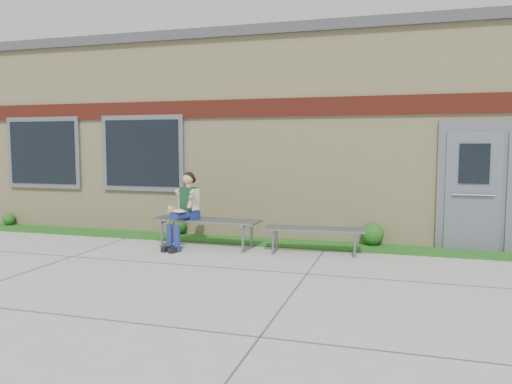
% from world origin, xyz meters
% --- Properties ---
extents(ground, '(80.00, 80.00, 0.00)m').
position_xyz_m(ground, '(0.00, 0.00, 0.00)').
color(ground, '#9E9E99').
rests_on(ground, ground).
extents(grass_strip, '(16.00, 0.80, 0.02)m').
position_xyz_m(grass_strip, '(0.00, 2.60, 0.01)').
color(grass_strip, '#1B4713').
rests_on(grass_strip, ground).
extents(school_building, '(16.20, 6.22, 4.20)m').
position_xyz_m(school_building, '(-0.00, 5.99, 2.10)').
color(school_building, beige).
rests_on(school_building, ground).
extents(bench_left, '(2.02, 0.64, 0.52)m').
position_xyz_m(bench_left, '(-1.13, 1.90, 0.40)').
color(bench_left, slate).
rests_on(bench_left, ground).
extents(bench_right, '(1.76, 0.62, 0.45)m').
position_xyz_m(bench_right, '(0.87, 1.90, 0.35)').
color(bench_right, slate).
rests_on(bench_right, ground).
extents(girl, '(0.52, 0.83, 1.39)m').
position_xyz_m(girl, '(-1.47, 1.70, 0.75)').
color(girl, navy).
rests_on(girl, ground).
extents(shrub_west, '(0.28, 0.28, 0.28)m').
position_xyz_m(shrub_west, '(-6.45, 2.85, 0.16)').
color(shrub_west, '#1B4713').
rests_on(shrub_west, grass_strip).
extents(shrub_mid, '(0.38, 0.38, 0.38)m').
position_xyz_m(shrub_mid, '(-2.17, 2.85, 0.21)').
color(shrub_mid, '#1B4713').
rests_on(shrub_mid, grass_strip).
extents(shrub_east, '(0.42, 0.42, 0.42)m').
position_xyz_m(shrub_east, '(1.80, 2.85, 0.23)').
color(shrub_east, '#1B4713').
rests_on(shrub_east, grass_strip).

